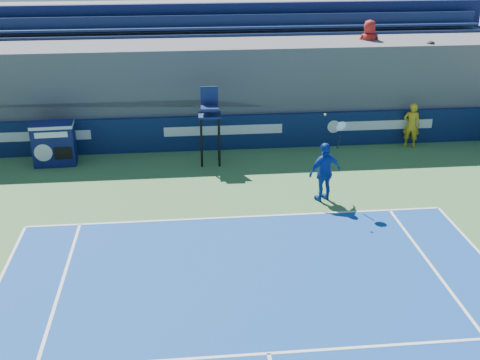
{
  "coord_description": "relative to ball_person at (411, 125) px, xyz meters",
  "views": [
    {
      "loc": [
        -1.4,
        -2.23,
        7.21
      ],
      "look_at": [
        0.0,
        11.5,
        1.25
      ],
      "focal_mm": 45.0,
      "sensor_mm": 36.0,
      "label": 1
    }
  ],
  "objects": [
    {
      "name": "ball_person",
      "position": [
        0.0,
        0.0,
        0.0
      ],
      "size": [
        0.67,
        0.57,
        1.55
      ],
      "primitive_type": "imported",
      "rotation": [
        0.0,
        0.0,
        2.73
      ],
      "color": "gold",
      "rests_on": "apron"
    },
    {
      "name": "match_clock",
      "position": [
        -11.9,
        -0.45,
        -0.04
      ],
      "size": [
        1.35,
        0.79,
        1.4
      ],
      "color": "#0F154F",
      "rests_on": "ground"
    },
    {
      "name": "stadium_seating",
      "position": [
        -6.43,
        2.46,
        1.05
      ],
      "size": [
        21.0,
        4.05,
        4.4
      ],
      "color": "#525257",
      "rests_on": "ground"
    },
    {
      "name": "tennis_player",
      "position": [
        -3.96,
        -3.98,
        0.08
      ],
      "size": [
        1.07,
        0.74,
        2.57
      ],
      "color": "#133A9F",
      "rests_on": "apron"
    },
    {
      "name": "back_hoarding",
      "position": [
        -6.43,
        0.41,
        -0.18
      ],
      "size": [
        20.4,
        0.21,
        1.2
      ],
      "color": "#0C1C45",
      "rests_on": "ground"
    },
    {
      "name": "umpire_chair",
      "position": [
        -6.95,
        -0.84,
        0.74
      ],
      "size": [
        0.73,
        0.73,
        2.48
      ],
      "color": "black",
      "rests_on": "ground"
    }
  ]
}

